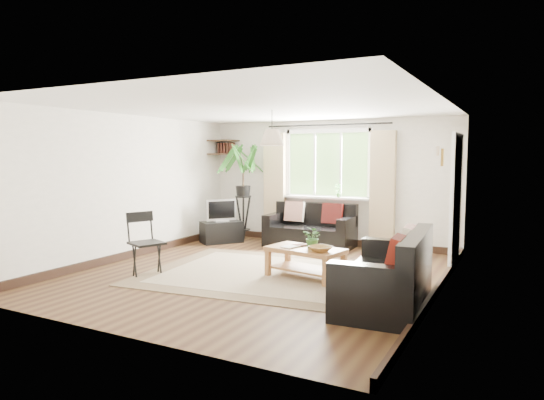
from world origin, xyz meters
The scene contains 24 objects.
floor centered at (0.00, 0.00, 0.00)m, with size 5.50×5.50×0.00m, color black.
ceiling centered at (0.00, 0.00, 2.40)m, with size 5.50×5.50×0.00m, color white.
wall_back centered at (0.00, 2.75, 1.20)m, with size 5.00×0.02×2.40m, color white.
wall_front centered at (0.00, -2.75, 1.20)m, with size 5.00×0.02×2.40m, color white.
wall_left centered at (-2.50, 0.00, 1.20)m, with size 0.02×5.50×2.40m, color white.
wall_right centered at (2.50, 0.00, 1.20)m, with size 0.02×5.50×2.40m, color white.
rug centered at (0.02, 0.03, 0.01)m, with size 3.22×2.76×0.02m, color beige.
window centered at (0.00, 2.71, 1.55)m, with size 2.50×0.16×2.16m, color white, non-canonical shape.
door centered at (2.47, 1.70, 1.00)m, with size 0.06×0.96×2.06m, color silver.
corner_shelf centered at (-2.25, 2.50, 1.89)m, with size 0.50×0.50×0.34m, color black, non-canonical shape.
pendant_lamp centered at (0.00, 0.40, 2.05)m, with size 0.36×0.36×0.54m, color beige, non-canonical shape.
wall_sconce centered at (2.43, 0.30, 1.74)m, with size 0.12×0.12×0.28m, color beige, non-canonical shape.
sofa_back centered at (-0.18, 2.28, 0.39)m, with size 1.64×0.82×0.77m, color black, non-canonical shape.
sofa_right centered at (2.00, -0.63, 0.41)m, with size 0.87×1.74×0.82m, color black, non-canonical shape.
coffee_table centered at (0.70, 0.08, 0.22)m, with size 1.06×0.58×0.43m, color brown, non-canonical shape.
table_plant centered at (0.80, 0.11, 0.59)m, with size 0.27×0.24×0.30m, color #2F6126.
bowl centered at (0.98, -0.07, 0.47)m, with size 0.30×0.30×0.07m, color olive.
book_a centered at (0.42, 0.03, 0.44)m, with size 0.17×0.24×0.02m, color white.
book_b centered at (0.51, 0.23, 0.44)m, with size 0.16×0.21×0.02m, color #532D21.
tv_stand centered at (-1.90, 1.87, 0.21)m, with size 0.78×0.44×0.42m, color black.
tv centered at (-1.90, 1.87, 0.65)m, with size 0.60×0.20×0.46m, color #A5A5AA, non-canonical shape.
palm_stand centered at (-1.66, 2.31, 0.98)m, with size 0.76×0.76×1.96m, color black, non-canonical shape.
folding_chair centered at (-1.39, -0.82, 0.45)m, with size 0.47×0.47×0.90m, color black, non-canonical shape.
sill_plant centered at (0.25, 2.63, 1.06)m, with size 0.14×0.10×0.27m, color #2D6023.
Camera 1 is at (3.39, -6.07, 1.73)m, focal length 32.00 mm.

